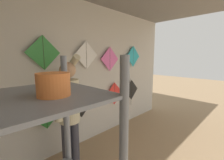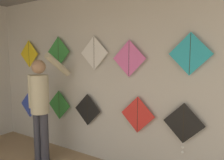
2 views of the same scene
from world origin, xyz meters
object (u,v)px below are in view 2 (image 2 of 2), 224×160
(kite_2, at_px, (87,110))
(kite_9, at_px, (190,54))
(kite_4, at_px, (183,125))
(kite_7, at_px, (94,53))
(kite_0, at_px, (30,104))
(kite_5, at_px, (29,54))
(shopkeeper, at_px, (41,101))
(kite_3, at_px, (138,115))
(kite_6, at_px, (58,52))
(kite_8, at_px, (129,59))
(kite_1, at_px, (59,105))

(kite_2, height_order, kite_9, kite_9)
(kite_4, xyz_separation_m, kite_7, (-1.45, 0.00, 0.94))
(kite_4, distance_m, kite_7, 1.72)
(kite_0, xyz_separation_m, kite_7, (1.69, 0.00, 1.05))
(kite_5, relative_size, kite_9, 1.00)
(kite_2, bearing_deg, kite_9, 0.00)
(kite_2, relative_size, kite_5, 1.00)
(shopkeeper, bearing_deg, kite_5, 143.83)
(kite_3, relative_size, kite_6, 1.00)
(kite_2, xyz_separation_m, kite_4, (1.60, -0.00, 0.01))
(kite_5, relative_size, kite_8, 1.00)
(kite_4, bearing_deg, kite_0, 179.99)
(kite_3, bearing_deg, kite_7, 180.00)
(kite_2, distance_m, kite_8, 1.17)
(shopkeeper, bearing_deg, kite_8, 14.29)
(kite_6, bearing_deg, kite_8, 0.00)
(kite_2, height_order, kite_6, kite_6)
(kite_3, bearing_deg, kite_9, 0.00)
(kite_2, distance_m, kite_6, 1.18)
(shopkeeper, height_order, kite_3, shopkeeper)
(kite_7, bearing_deg, kite_0, 180.00)
(kite_7, bearing_deg, kite_2, 180.00)
(kite_7, height_order, kite_9, kite_7)
(kite_6, bearing_deg, kite_1, 180.00)
(kite_2, bearing_deg, kite_6, 180.00)
(kite_7, distance_m, kite_8, 0.64)
(kite_8, height_order, kite_9, kite_9)
(kite_4, relative_size, kite_7, 1.26)
(kite_0, height_order, kite_3, kite_3)
(kite_1, relative_size, kite_7, 1.00)
(kite_0, xyz_separation_m, kite_2, (1.54, 0.00, 0.10))
(kite_1, distance_m, kite_2, 0.67)
(shopkeeper, height_order, kite_2, shopkeeper)
(kite_1, bearing_deg, kite_2, 0.00)
(kite_5, distance_m, kite_8, 2.27)
(kite_3, relative_size, kite_7, 1.00)
(kite_0, xyz_separation_m, kite_1, (0.87, 0.00, 0.10))
(kite_1, height_order, kite_9, kite_9)
(shopkeeper, distance_m, kite_0, 1.15)
(kite_4, bearing_deg, kite_1, 179.98)
(kite_5, bearing_deg, kite_1, 0.00)
(kite_5, distance_m, kite_9, 3.13)
(shopkeeper, xyz_separation_m, kite_0, (-0.99, 0.52, -0.27))
(kite_7, relative_size, kite_8, 1.00)
(kite_4, distance_m, kite_9, 0.92)
(kite_9, bearing_deg, kite_1, 180.00)
(kite_3, bearing_deg, kite_1, 180.00)
(kite_2, height_order, kite_5, kite_5)
(kite_0, relative_size, kite_8, 1.00)
(kite_6, xyz_separation_m, kite_7, (0.81, 0.00, -0.03))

